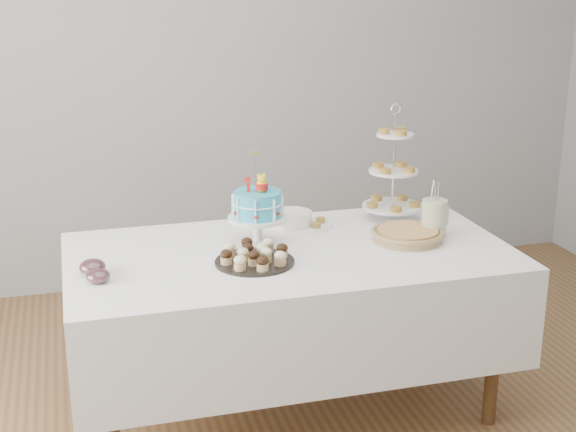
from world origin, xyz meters
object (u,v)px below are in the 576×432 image
object	(u,v)px
jam_bowl_a	(93,267)
utensil_pitcher	(434,216)
pie	(408,234)
table	(290,298)
birthday_cake	(258,219)
tiered_stand	(393,172)
plate_stack	(292,219)
pastry_plate	(307,223)
cupcake_tray	(255,255)
jam_bowl_b	(98,276)

from	to	relation	value
jam_bowl_a	utensil_pitcher	xyz separation A→B (m)	(1.53, 0.08, 0.06)
utensil_pitcher	pie	bearing A→B (deg)	-145.38
table	pie	distance (m)	0.60
birthday_cake	jam_bowl_a	bearing A→B (deg)	-147.20
tiered_stand	plate_stack	bearing A→B (deg)	179.15
table	jam_bowl_a	size ratio (longest dim) A/B	17.97
pastry_plate	utensil_pitcher	world-z (taller)	utensil_pitcher
birthday_cake	pastry_plate	xyz separation A→B (m)	(0.28, 0.17, -0.10)
birthday_cake	pie	distance (m)	0.68
plate_stack	utensil_pitcher	size ratio (longest dim) A/B	0.73
tiered_stand	utensil_pitcher	xyz separation A→B (m)	(0.08, -0.29, -0.14)
cupcake_tray	tiered_stand	bearing A→B (deg)	27.95
table	jam_bowl_a	world-z (taller)	jam_bowl_a
pie	jam_bowl_b	distance (m)	1.38
jam_bowl_b	pastry_plate	bearing A→B (deg)	24.77
birthday_cake	plate_stack	distance (m)	0.29
table	pie	xyz separation A→B (m)	(0.55, -0.02, 0.26)
plate_stack	pastry_plate	size ratio (longest dim) A/B	0.80
pie	tiered_stand	distance (m)	0.39
birthday_cake	tiered_stand	distance (m)	0.75
jam_bowl_b	utensil_pitcher	bearing A→B (deg)	6.50
table	tiered_stand	xyz separation A→B (m)	(0.61, 0.31, 0.46)
birthday_cake	pastry_plate	size ratio (longest dim) A/B	1.72
cupcake_tray	pie	world-z (taller)	cupcake_tray
birthday_cake	pastry_plate	distance (m)	0.34
plate_stack	utensil_pitcher	bearing A→B (deg)	-26.85
birthday_cake	plate_stack	world-z (taller)	birthday_cake
cupcake_tray	utensil_pitcher	distance (m)	0.89
cupcake_tray	utensil_pitcher	xyz separation A→B (m)	(0.87, 0.13, 0.05)
jam_bowl_b	jam_bowl_a	bearing A→B (deg)	99.98
jam_bowl_a	jam_bowl_b	bearing A→B (deg)	-80.02
pastry_plate	jam_bowl_a	distance (m)	1.07
tiered_stand	plate_stack	world-z (taller)	tiered_stand
cupcake_tray	jam_bowl_b	distance (m)	0.64
birthday_cake	jam_bowl_b	xyz separation A→B (m)	(-0.71, -0.29, -0.09)
pastry_plate	utensil_pitcher	distance (m)	0.60
birthday_cake	cupcake_tray	bearing A→B (deg)	-88.78
tiered_stand	pastry_plate	distance (m)	0.49
birthday_cake	utensil_pitcher	bearing A→B (deg)	9.86
table	cupcake_tray	xyz separation A→B (m)	(-0.18, -0.11, 0.26)
tiered_stand	jam_bowl_a	bearing A→B (deg)	-165.73
pastry_plate	tiered_stand	bearing A→B (deg)	0.75
tiered_stand	jam_bowl_b	bearing A→B (deg)	-162.01
jam_bowl_b	pie	bearing A→B (deg)	5.85
utensil_pitcher	jam_bowl_b	bearing A→B (deg)	-151.52
jam_bowl_a	pastry_plate	bearing A→B (deg)	19.71
table	jam_bowl_b	bearing A→B (deg)	-169.16
pie	plate_stack	distance (m)	0.56
utensil_pitcher	table	bearing A→B (deg)	-156.79
pie	utensil_pitcher	distance (m)	0.16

